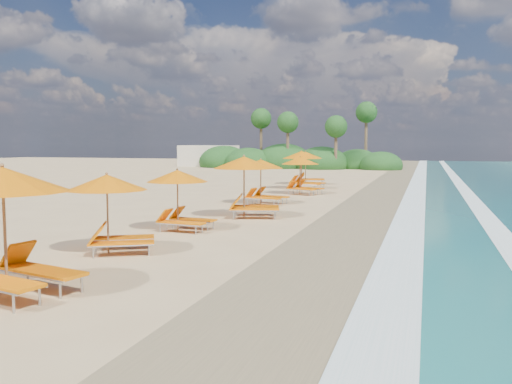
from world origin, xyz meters
The scene contains 13 objects.
ground centered at (0.00, 0.00, 0.00)m, with size 160.00×160.00×0.00m, color tan.
wet_sand centered at (4.00, 0.00, 0.01)m, with size 4.00×160.00×0.01m, color #8D7B54.
surf_foam centered at (6.70, 0.00, 0.03)m, with size 4.00×160.00×0.01m.
station_2 centered at (-1.72, -10.63, 1.47)m, with size 3.21×3.08×2.63m.
station_3 centered at (-2.06, -6.41, 1.26)m, with size 2.99×2.99×2.24m.
station_4 centered at (-1.97, -2.31, 1.22)m, with size 2.46×2.31×2.17m.
station_5 centered at (-0.80, 1.56, 1.44)m, with size 3.23×3.14×2.57m.
station_6 centered at (-1.64, 6.42, 1.29)m, with size 2.81×2.71×2.29m.
station_7 centered at (-0.94, 12.08, 1.29)m, with size 2.98×2.95×2.30m.
station_8 centered at (-1.67, 15.77, 1.46)m, with size 3.09×2.94×2.60m.
station_9 centered at (-2.25, 19.77, 1.40)m, with size 3.09×2.98×2.49m.
treeline centered at (-9.94, 45.51, 1.00)m, with size 25.80×8.80×9.74m.
beach_building centered at (-22.00, 48.00, 1.40)m, with size 7.00×5.00×2.80m, color beige.
Camera 1 is at (6.12, -19.18, 3.01)m, focal length 37.65 mm.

